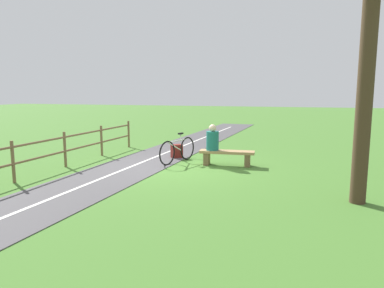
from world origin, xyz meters
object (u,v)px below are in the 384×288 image
at_px(bicycle, 178,150).
at_px(backpack, 177,151).
at_px(bench, 227,155).
at_px(person_seated, 213,139).
at_px(tree_far_left, 364,82).

bearing_deg(bicycle, backpack, -141.41).
xyz_separation_m(bench, backpack, (1.85, -0.73, -0.09)).
bearing_deg(person_seated, bicycle, -6.68).
xyz_separation_m(bench, person_seated, (0.44, 0.03, 0.48)).
xyz_separation_m(bench, tree_far_left, (-3.19, 2.90, 2.12)).
distance_m(bicycle, backpack, 0.77).
bearing_deg(bicycle, tree_far_left, 76.61).
bearing_deg(backpack, bicycle, 110.48).
height_order(person_seated, tree_far_left, tree_far_left).
distance_m(bench, tree_far_left, 4.80).
bearing_deg(bench, backpack, -25.51).
relative_size(person_seated, backpack, 1.72).
relative_size(bench, person_seated, 2.12).
distance_m(bench, backpack, 1.99).
height_order(bench, backpack, backpack).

